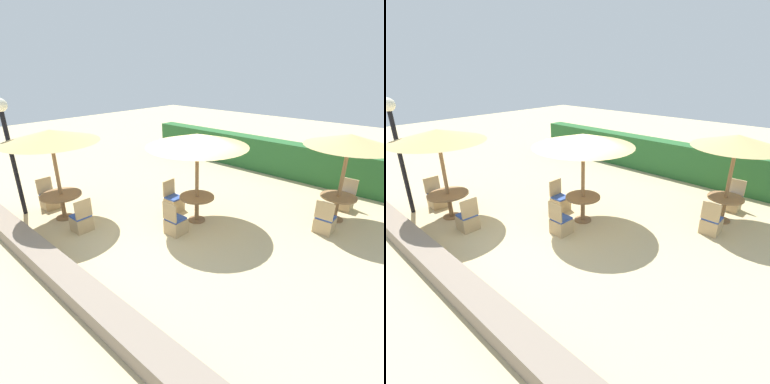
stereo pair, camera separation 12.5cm
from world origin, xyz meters
TOP-DOWN VIEW (x-y plane):
  - ground_plane at (0.00, 0.00)m, footprint 40.00×40.00m
  - hedge_row at (0.00, 5.97)m, footprint 13.00×0.70m
  - stone_border at (0.00, -3.09)m, footprint 10.00×0.56m
  - lamp_post at (-4.09, -2.32)m, footprint 0.36×0.36m
  - parasol_center at (0.06, 0.74)m, footprint 2.69×2.69m
  - round_table_center at (0.06, 0.74)m, footprint 0.97×0.97m
  - patio_chair_center_west at (-0.89, 0.77)m, footprint 0.46×0.46m
  - patio_chair_center_south at (0.10, -0.18)m, footprint 0.46×0.46m
  - parasol_back_right at (2.99, 3.38)m, footprint 2.28×2.28m
  - round_table_back_right at (2.99, 3.38)m, footprint 0.95×0.95m
  - patio_chair_back_right_north at (2.97, 4.31)m, footprint 0.46×0.46m
  - patio_chair_back_right_south at (3.00, 2.47)m, footprint 0.46×0.46m
  - parasol_front_left at (-2.92, -1.68)m, footprint 2.50×2.50m
  - round_table_front_left at (-2.92, -1.68)m, footprint 1.12×1.12m
  - patio_chair_front_left_west at (-3.90, -1.64)m, footprint 0.46×0.46m
  - patio_chair_front_left_east at (-1.87, -1.72)m, footprint 0.46×0.46m

SIDE VIEW (x-z plane):
  - ground_plane at x=0.00m, z-range 0.00..0.00m
  - stone_border at x=0.00m, z-range 0.00..0.36m
  - patio_chair_center_west at x=-0.89m, z-range -0.20..0.73m
  - patio_chair_center_south at x=0.10m, z-range -0.20..0.73m
  - patio_chair_back_right_north at x=2.97m, z-range -0.20..0.73m
  - patio_chair_back_right_south at x=3.00m, z-range -0.20..0.73m
  - patio_chair_front_left_west at x=-3.90m, z-range -0.20..0.73m
  - patio_chair_front_left_east at x=-1.87m, z-range -0.20..0.73m
  - round_table_back_right at x=2.99m, z-range 0.19..0.91m
  - round_table_center at x=0.06m, z-range 0.19..0.94m
  - round_table_front_left at x=-2.92m, z-range 0.22..0.95m
  - hedge_row at x=0.00m, z-range 0.00..1.35m
  - parasol_back_right at x=2.99m, z-range 1.06..3.52m
  - parasol_center at x=0.06m, z-range 1.07..3.55m
  - lamp_post at x=-4.09m, z-range 0.69..4.01m
  - parasol_front_left at x=-2.92m, z-range 1.10..3.66m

